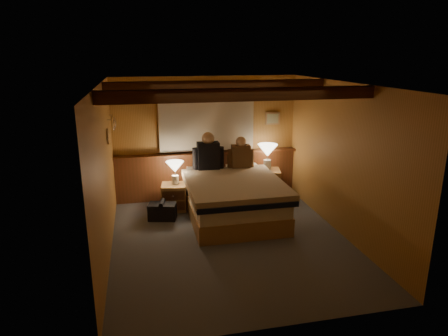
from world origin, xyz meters
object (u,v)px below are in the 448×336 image
object	(u,v)px
lamp_left	(175,168)
duffel_bag	(162,211)
person_left	(208,154)
person_right	(241,155)
lamp_right	(268,152)
nightstand_left	(174,197)
nightstand_right	(266,184)
bed	(233,198)

from	to	relation	value
lamp_left	duffel_bag	size ratio (longest dim) A/B	0.80
person_left	duffel_bag	size ratio (longest dim) A/B	1.38
duffel_bag	person_right	bearing A→B (deg)	32.47
person_right	person_left	bearing A→B (deg)	-177.39
lamp_right	lamp_left	bearing A→B (deg)	-171.75
nightstand_left	duffel_bag	world-z (taller)	nightstand_left
lamp_right	nightstand_right	bearing A→B (deg)	-114.40
lamp_right	person_left	bearing A→B (deg)	-173.33
bed	nightstand_right	size ratio (longest dim) A/B	3.40
nightstand_left	person_left	world-z (taller)	person_left
nightstand_left	nightstand_right	bearing A→B (deg)	16.27
bed	nightstand_right	xyz separation A→B (m)	(0.89, 0.85, -0.08)
nightstand_right	person_left	distance (m)	1.39
bed	lamp_left	size ratio (longest dim) A/B	4.89
nightstand_right	duffel_bag	size ratio (longest dim) A/B	1.16
duffel_bag	lamp_left	bearing A→B (deg)	70.35
nightstand_left	person_left	xyz separation A→B (m)	(0.68, 0.16, 0.75)
bed	lamp_left	bearing A→B (deg)	146.51
lamp_right	duffel_bag	distance (m)	2.39
bed	person_left	xyz separation A→B (m)	(-0.30, 0.75, 0.63)
bed	lamp_left	distance (m)	1.21
bed	nightstand_right	distance (m)	1.23
nightstand_left	nightstand_right	size ratio (longest dim) A/B	0.82
person_right	duffel_bag	world-z (taller)	person_right
person_left	duffel_bag	xyz separation A→B (m)	(-0.93, -0.57, -0.85)
nightstand_left	lamp_left	bearing A→B (deg)	52.41
nightstand_left	lamp_right	world-z (taller)	lamp_right
bed	person_left	distance (m)	1.03
nightstand_left	lamp_right	size ratio (longest dim) A/B	0.98
person_left	duffel_bag	bearing A→B (deg)	-147.41
person_left	person_right	bearing A→B (deg)	-1.21
lamp_right	person_left	distance (m)	1.23
lamp_left	bed	bearing A→B (deg)	-33.55
person_left	duffel_bag	world-z (taller)	person_left
person_left	nightstand_left	bearing A→B (deg)	-165.30
lamp_right	duffel_bag	world-z (taller)	lamp_right
nightstand_right	duffel_bag	xyz separation A→B (m)	(-2.12, -0.66, -0.14)
lamp_left	person_right	size ratio (longest dim) A/B	0.68
person_right	duffel_bag	xyz separation A→B (m)	(-1.55, -0.54, -0.80)
lamp_left	duffel_bag	distance (m)	0.83
lamp_left	person_left	world-z (taller)	person_left
lamp_left	person_right	xyz separation A→B (m)	(1.27, 0.10, 0.16)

